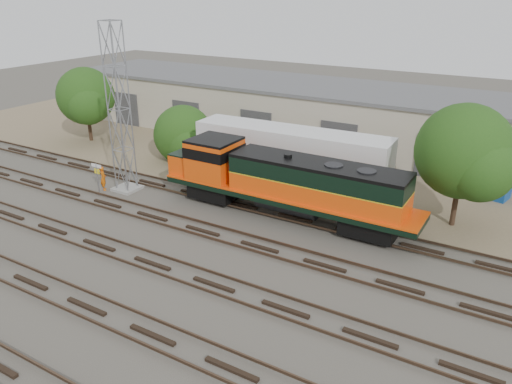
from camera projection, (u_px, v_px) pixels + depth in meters
The scene contains 13 objects.
ground at pixel (187, 242), 28.99m from camera, with size 140.00×140.00×0.00m, color #47423A.
dirt_strip at pixel (300, 167), 40.92m from camera, with size 80.00×16.00×0.02m, color #726047.
tracks at pixel (152, 263), 26.58m from camera, with size 80.00×20.40×0.28m.
warehouse at pixel (339, 116), 46.24m from camera, with size 58.40×10.40×5.30m.
locomotive at pixel (283, 182), 31.41m from camera, with size 17.16×3.01×4.12m.
signal_tower at pixel (119, 113), 34.31m from camera, with size 1.73×1.73×11.75m.
sign_post at pixel (97, 173), 35.11m from camera, with size 0.94×0.07×2.29m.
worker at pixel (103, 178), 36.11m from camera, with size 0.65×0.43×1.79m, color #E2600C.
semi_trailer at pixel (295, 152), 35.66m from camera, with size 14.49×3.46×4.43m.
dumpster_blue at pixel (497, 188), 34.72m from camera, with size 1.60×1.50×1.50m, color #14458D.
tree_west at pixel (86, 98), 46.31m from camera, with size 5.59×5.32×6.96m.
tree_mid at pixel (184, 137), 41.80m from camera, with size 5.23×4.99×4.99m.
tree_east at pixel (468, 155), 28.99m from camera, with size 5.93×5.65×7.63m.
Camera 1 is at (16.55, -20.08, 13.72)m, focal length 35.00 mm.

